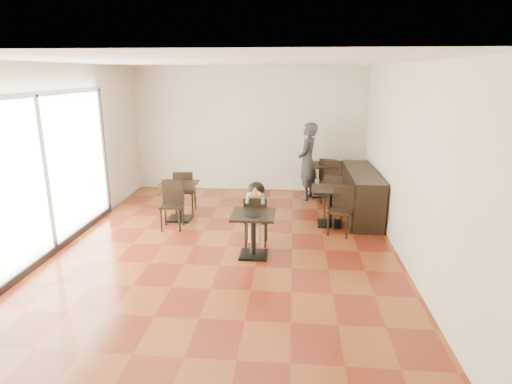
# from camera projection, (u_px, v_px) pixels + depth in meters

# --- Properties ---
(floor) EXTENTS (6.00, 8.00, 0.01)m
(floor) POSITION_uv_depth(u_px,v_px,m) (227.00, 247.00, 7.71)
(floor) COLOR brown
(floor) RESTS_ON ground
(ceiling) EXTENTS (6.00, 8.00, 0.01)m
(ceiling) POSITION_uv_depth(u_px,v_px,m) (223.00, 62.00, 6.85)
(ceiling) COLOR white
(ceiling) RESTS_ON floor
(wall_back) EXTENTS (6.00, 0.01, 3.20)m
(wall_back) POSITION_uv_depth(u_px,v_px,m) (249.00, 130.00, 11.12)
(wall_back) COLOR silver
(wall_back) RESTS_ON floor
(wall_front) EXTENTS (6.00, 0.01, 3.20)m
(wall_front) POSITION_uv_depth(u_px,v_px,m) (148.00, 257.00, 3.45)
(wall_front) COLOR silver
(wall_front) RESTS_ON floor
(wall_left) EXTENTS (0.01, 8.00, 3.20)m
(wall_left) POSITION_uv_depth(u_px,v_px,m) (57.00, 157.00, 7.53)
(wall_left) COLOR silver
(wall_left) RESTS_ON floor
(wall_right) EXTENTS (0.01, 8.00, 3.20)m
(wall_right) POSITION_uv_depth(u_px,v_px,m) (405.00, 163.00, 7.03)
(wall_right) COLOR silver
(wall_right) RESTS_ON floor
(storefront_window) EXTENTS (0.04, 4.50, 2.60)m
(storefront_window) POSITION_uv_depth(u_px,v_px,m) (44.00, 174.00, 7.10)
(storefront_window) COLOR white
(storefront_window) RESTS_ON floor
(child_table) EXTENTS (0.72, 0.72, 0.76)m
(child_table) POSITION_uv_depth(u_px,v_px,m) (253.00, 235.00, 7.23)
(child_table) COLOR black
(child_table) RESTS_ON floor
(child_chair) EXTENTS (0.41, 0.41, 0.92)m
(child_chair) POSITION_uv_depth(u_px,v_px,m) (256.00, 220.00, 7.74)
(child_chair) COLOR black
(child_chair) RESTS_ON floor
(child) EXTENTS (0.41, 0.58, 1.16)m
(child) POSITION_uv_depth(u_px,v_px,m) (256.00, 214.00, 7.71)
(child) COLOR slate
(child) RESTS_ON child_chair
(plate) EXTENTS (0.26, 0.26, 0.02)m
(plate) POSITION_uv_depth(u_px,v_px,m) (253.00, 215.00, 7.03)
(plate) COLOR black
(plate) RESTS_ON child_table
(pizza_slice) EXTENTS (0.27, 0.21, 0.06)m
(pizza_slice) POSITION_uv_depth(u_px,v_px,m) (255.00, 194.00, 7.41)
(pizza_slice) COLOR tan
(pizza_slice) RESTS_ON child
(adult_patron) EXTENTS (0.62, 0.78, 1.89)m
(adult_patron) POSITION_uv_depth(u_px,v_px,m) (307.00, 161.00, 10.43)
(adult_patron) COLOR #333439
(adult_patron) RESTS_ON floor
(cafe_table_mid) EXTENTS (0.96, 0.96, 0.78)m
(cafe_table_mid) POSITION_uv_depth(u_px,v_px,m) (330.00, 207.00, 8.74)
(cafe_table_mid) COLOR black
(cafe_table_mid) RESTS_ON floor
(cafe_table_left) EXTENTS (0.80, 0.80, 0.80)m
(cafe_table_left) POSITION_uv_depth(u_px,v_px,m) (179.00, 202.00, 9.05)
(cafe_table_left) COLOR black
(cafe_table_left) RESTS_ON floor
(cafe_table_back) EXTENTS (0.96, 0.96, 0.82)m
(cafe_table_back) POSITION_uv_depth(u_px,v_px,m) (322.00, 180.00, 10.80)
(cafe_table_back) COLOR black
(cafe_table_back) RESTS_ON floor
(chair_mid_a) EXTENTS (0.55, 0.55, 0.94)m
(chair_mid_a) POSITION_uv_depth(u_px,v_px,m) (335.00, 196.00, 9.23)
(chair_mid_a) COLOR black
(chair_mid_a) RESTS_ON floor
(chair_mid_b) EXTENTS (0.55, 0.55, 0.94)m
(chair_mid_b) POSITION_uv_depth(u_px,v_px,m) (341.00, 211.00, 8.18)
(chair_mid_b) COLOR black
(chair_mid_b) RESTS_ON floor
(chair_left_a) EXTENTS (0.46, 0.46, 0.96)m
(chair_left_a) POSITION_uv_depth(u_px,v_px,m) (185.00, 191.00, 9.56)
(chair_left_a) COLOR black
(chair_left_a) RESTS_ON floor
(chair_left_b) EXTENTS (0.46, 0.46, 0.96)m
(chair_left_b) POSITION_uv_depth(u_px,v_px,m) (172.00, 206.00, 8.50)
(chair_left_b) COLOR black
(chair_left_b) RESTS_ON floor
(chair_back_a) EXTENTS (0.55, 0.55, 0.99)m
(chair_back_a) POSITION_uv_depth(u_px,v_px,m) (329.00, 177.00, 10.77)
(chair_back_a) COLOR black
(chair_back_a) RESTS_ON floor
(chair_back_b) EXTENTS (0.55, 0.55, 0.99)m
(chair_back_b) POSITION_uv_depth(u_px,v_px,m) (331.00, 182.00, 10.26)
(chair_back_b) COLOR black
(chair_back_b) RESTS_ON floor
(service_counter) EXTENTS (0.60, 2.40, 1.00)m
(service_counter) POSITION_uv_depth(u_px,v_px,m) (361.00, 194.00, 9.28)
(service_counter) COLOR black
(service_counter) RESTS_ON floor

